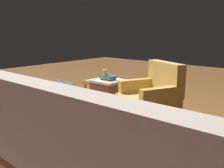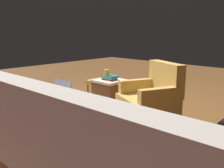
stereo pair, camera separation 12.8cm
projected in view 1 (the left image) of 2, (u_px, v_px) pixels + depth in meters
name	position (u px, v px, depth m)	size (l,w,h in m)	color
ground	(127.00, 113.00, 3.85)	(12.00, 12.00, 0.00)	brown
armchair	(151.00, 100.00, 3.31)	(0.88, 0.89, 0.87)	tan
laptop_desk	(70.00, 100.00, 3.08)	(0.56, 0.44, 0.48)	olive
laptop	(67.00, 93.00, 3.02)	(0.34, 0.27, 0.21)	silver
wicker_hamper	(108.00, 93.00, 4.12)	(0.45, 0.45, 0.48)	brown
book_stack_hamper	(108.00, 78.00, 4.06)	(0.24, 0.22, 0.07)	red
yellow_mug	(105.00, 73.00, 4.06)	(0.08, 0.08, 0.10)	yellow
tv_remote	(107.00, 78.00, 4.19)	(0.05, 0.16, 0.02)	#262628
ottoman	(98.00, 83.00, 4.65)	(0.40, 0.40, 0.36)	tan
circular_rug	(55.00, 116.00, 3.71)	(1.12, 1.12, 0.01)	beige
pet_bowl_steel	(57.00, 89.00, 5.34)	(0.20, 0.20, 0.05)	silver
pet_bowl_teal	(51.00, 87.00, 5.55)	(0.20, 0.20, 0.05)	teal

